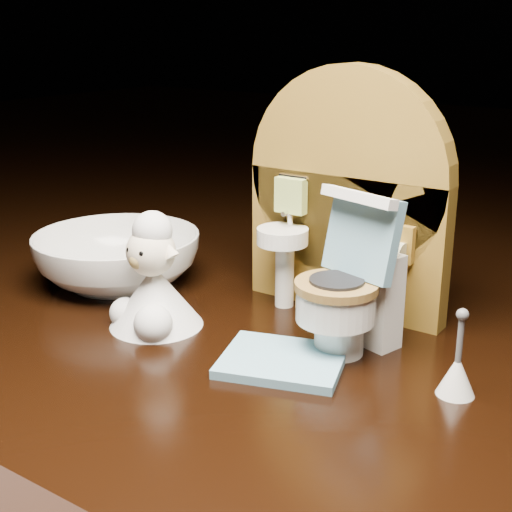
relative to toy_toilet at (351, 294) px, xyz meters
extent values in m
cube|color=black|center=(-0.03, -0.01, -0.08)|extent=(2.50, 2.50, 0.10)
cube|color=brown|center=(-0.03, 0.05, 0.01)|extent=(0.13, 0.02, 0.09)
cylinder|color=brown|center=(-0.03, 0.05, 0.05)|extent=(0.13, 0.02, 0.13)
cube|color=brown|center=(-0.03, 0.05, -0.03)|extent=(0.05, 0.04, 0.01)
cylinder|color=white|center=(-0.06, 0.03, -0.01)|extent=(0.01, 0.01, 0.04)
cylinder|color=white|center=(-0.06, 0.03, 0.01)|extent=(0.03, 0.03, 0.01)
cylinder|color=silver|center=(-0.06, 0.04, 0.02)|extent=(0.00, 0.00, 0.01)
cube|color=#A4BB5B|center=(-0.06, 0.04, 0.04)|extent=(0.02, 0.01, 0.02)
cube|color=brown|center=(0.01, 0.04, 0.02)|extent=(0.02, 0.01, 0.02)
cylinder|color=beige|center=(0.01, 0.04, 0.01)|extent=(0.02, 0.02, 0.02)
cylinder|color=white|center=(0.00, -0.01, -0.02)|extent=(0.03, 0.03, 0.02)
cylinder|color=white|center=(0.00, -0.01, 0.00)|extent=(0.04, 0.04, 0.02)
cylinder|color=brown|center=(0.00, -0.01, 0.01)|extent=(0.05, 0.05, 0.00)
cube|color=white|center=(0.00, 0.01, -0.01)|extent=(0.04, 0.03, 0.05)
cube|color=#6DA2BA|center=(0.00, 0.01, 0.03)|extent=(0.05, 0.03, 0.05)
cube|color=white|center=(0.00, 0.00, 0.05)|extent=(0.05, 0.02, 0.01)
cylinder|color=#9FB032|center=(0.01, 0.01, 0.03)|extent=(0.01, 0.01, 0.01)
cube|color=#6DA2BA|center=(-0.02, -0.04, -0.03)|extent=(0.08, 0.07, 0.00)
cone|color=white|center=(0.07, -0.02, -0.02)|extent=(0.02, 0.02, 0.02)
cylinder|color=#59595B|center=(0.07, -0.02, 0.00)|extent=(0.00, 0.00, 0.02)
sphere|color=#59595B|center=(0.07, -0.02, 0.01)|extent=(0.01, 0.01, 0.01)
cone|color=white|center=(-0.11, -0.04, -0.01)|extent=(0.06, 0.06, 0.04)
sphere|color=white|center=(-0.10, -0.05, -0.02)|extent=(0.02, 0.02, 0.02)
sphere|color=white|center=(-0.13, -0.05, -0.03)|extent=(0.02, 0.02, 0.02)
sphere|color=#FFE8C9|center=(-0.11, -0.04, 0.01)|extent=(0.03, 0.03, 0.03)
sphere|color=olive|center=(-0.11, -0.05, 0.01)|extent=(0.01, 0.01, 0.01)
sphere|color=white|center=(-0.11, -0.04, 0.03)|extent=(0.02, 0.02, 0.02)
cone|color=#FFE8C9|center=(-0.12, -0.04, 0.02)|extent=(0.01, 0.01, 0.01)
cone|color=#FFE8C9|center=(-0.10, -0.04, 0.02)|extent=(0.01, 0.01, 0.01)
sphere|color=black|center=(-0.12, -0.05, 0.02)|extent=(0.00, 0.00, 0.00)
sphere|color=black|center=(-0.11, -0.05, 0.02)|extent=(0.00, 0.00, 0.00)
imported|color=white|center=(-0.18, 0.00, -0.01)|extent=(0.15, 0.15, 0.04)
camera|label=1|loc=(0.16, -0.33, 0.14)|focal=50.00mm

